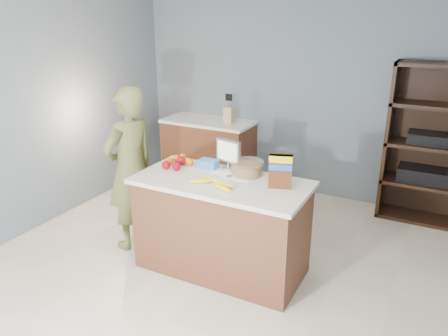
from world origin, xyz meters
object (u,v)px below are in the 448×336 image
at_px(person, 130,169).
at_px(cereal_box, 280,169).
at_px(tv, 228,152).
at_px(shelving_unit, 428,147).
at_px(counter_peninsula, 221,229).

relative_size(person, cereal_box, 5.73).
bearing_deg(tv, shelving_unit, 46.80).
relative_size(shelving_unit, person, 1.09).
relative_size(shelving_unit, tv, 6.38).
bearing_deg(cereal_box, tv, 159.61).
distance_m(counter_peninsula, shelving_unit, 2.61).
relative_size(counter_peninsula, cereal_box, 5.39).
bearing_deg(tv, person, -162.65).
distance_m(counter_peninsula, tv, 0.72).
height_order(shelving_unit, person, shelving_unit).
bearing_deg(shelving_unit, counter_peninsula, -127.11).
bearing_deg(tv, counter_peninsula, -74.02).
bearing_deg(counter_peninsula, person, 179.41).
bearing_deg(person, shelving_unit, 138.12).
relative_size(shelving_unit, cereal_box, 6.22).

